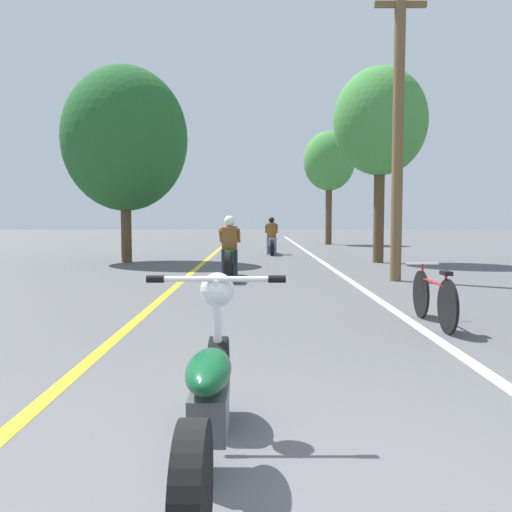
{
  "coord_description": "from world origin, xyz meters",
  "views": [
    {
      "loc": [
        -0.09,
        -2.45,
        1.39
      ],
      "look_at": [
        -0.1,
        4.36,
        0.9
      ],
      "focal_mm": 38.0,
      "sensor_mm": 36.0,
      "label": 1
    }
  ],
  "objects_px": {
    "roadside_tree_left": "(126,139)",
    "utility_pole": "(399,127)",
    "motorcycle_rider_lead": "(231,255)",
    "motorcycle_foreground": "(211,396)",
    "motorcycle_rider_far": "(273,240)",
    "bicycle_parked": "(435,298)",
    "roadside_tree_right_far": "(330,162)",
    "roadside_tree_right_near": "(381,122)"
  },
  "relations": [
    {
      "from": "motorcycle_rider_lead",
      "to": "roadside_tree_left",
      "type": "bearing_deg",
      "value": 126.8
    },
    {
      "from": "motorcycle_rider_lead",
      "to": "motorcycle_foreground",
      "type": "bearing_deg",
      "value": -87.87
    },
    {
      "from": "roadside_tree_right_far",
      "to": "roadside_tree_right_near",
      "type": "bearing_deg",
      "value": -89.71
    },
    {
      "from": "utility_pole",
      "to": "motorcycle_foreground",
      "type": "distance_m",
      "value": 9.91
    },
    {
      "from": "motorcycle_foreground",
      "to": "motorcycle_rider_lead",
      "type": "height_order",
      "value": "motorcycle_rider_lead"
    },
    {
      "from": "utility_pole",
      "to": "motorcycle_rider_lead",
      "type": "xyz_separation_m",
      "value": [
        -3.64,
        0.37,
        -2.78
      ]
    },
    {
      "from": "motorcycle_rider_far",
      "to": "motorcycle_rider_lead",
      "type": "bearing_deg",
      "value": -98.3
    },
    {
      "from": "motorcycle_foreground",
      "to": "roadside_tree_right_near",
      "type": "bearing_deg",
      "value": 73.69
    },
    {
      "from": "motorcycle_rider_lead",
      "to": "bicycle_parked",
      "type": "distance_m",
      "value": 5.99
    },
    {
      "from": "utility_pole",
      "to": "roadside_tree_right_near",
      "type": "relative_size",
      "value": 1.1
    },
    {
      "from": "motorcycle_rider_far",
      "to": "roadside_tree_right_far",
      "type": "bearing_deg",
      "value": 67.1
    },
    {
      "from": "utility_pole",
      "to": "roadside_tree_right_far",
      "type": "relative_size",
      "value": 1.13
    },
    {
      "from": "bicycle_parked",
      "to": "motorcycle_rider_lead",
      "type": "bearing_deg",
      "value": 118.71
    },
    {
      "from": "motorcycle_rider_lead",
      "to": "utility_pole",
      "type": "bearing_deg",
      "value": -5.81
    },
    {
      "from": "roadside_tree_left",
      "to": "motorcycle_rider_lead",
      "type": "relative_size",
      "value": 2.86
    },
    {
      "from": "roadside_tree_right_far",
      "to": "roadside_tree_left",
      "type": "relative_size",
      "value": 0.96
    },
    {
      "from": "motorcycle_foreground",
      "to": "roadside_tree_left",
      "type": "bearing_deg",
      "value": 105.2
    },
    {
      "from": "roadside_tree_right_far",
      "to": "bicycle_parked",
      "type": "height_order",
      "value": "roadside_tree_right_far"
    },
    {
      "from": "utility_pole",
      "to": "motorcycle_foreground",
      "type": "xyz_separation_m",
      "value": [
        -3.3,
        -8.88,
        -2.91
      ]
    },
    {
      "from": "roadside_tree_right_far",
      "to": "roadside_tree_left",
      "type": "bearing_deg",
      "value": -125.28
    },
    {
      "from": "motorcycle_foreground",
      "to": "bicycle_parked",
      "type": "distance_m",
      "value": 4.74
    },
    {
      "from": "roadside_tree_right_near",
      "to": "motorcycle_rider_far",
      "type": "distance_m",
      "value": 6.1
    },
    {
      "from": "roadside_tree_right_far",
      "to": "roadside_tree_left",
      "type": "distance_m",
      "value": 13.32
    },
    {
      "from": "motorcycle_foreground",
      "to": "bicycle_parked",
      "type": "bearing_deg",
      "value": 57.7
    },
    {
      "from": "motorcycle_rider_lead",
      "to": "bicycle_parked",
      "type": "bearing_deg",
      "value": -61.29
    },
    {
      "from": "motorcycle_rider_lead",
      "to": "roadside_tree_right_near",
      "type": "bearing_deg",
      "value": 45.44
    },
    {
      "from": "roadside_tree_left",
      "to": "motorcycle_rider_far",
      "type": "relative_size",
      "value": 3.04
    },
    {
      "from": "motorcycle_rider_far",
      "to": "bicycle_parked",
      "type": "xyz_separation_m",
      "value": [
        1.7,
        -13.31,
        -0.17
      ]
    },
    {
      "from": "roadside_tree_left",
      "to": "utility_pole",
      "type": "bearing_deg",
      "value": -34.93
    },
    {
      "from": "roadside_tree_right_near",
      "to": "roadside_tree_right_far",
      "type": "distance_m",
      "value": 11.01
    },
    {
      "from": "motorcycle_foreground",
      "to": "motorcycle_rider_far",
      "type": "bearing_deg",
      "value": 87.25
    },
    {
      "from": "roadside_tree_left",
      "to": "motorcycle_rider_far",
      "type": "height_order",
      "value": "roadside_tree_left"
    },
    {
      "from": "roadside_tree_left",
      "to": "motorcycle_foreground",
      "type": "height_order",
      "value": "roadside_tree_left"
    },
    {
      "from": "utility_pole",
      "to": "bicycle_parked",
      "type": "distance_m",
      "value": 5.76
    },
    {
      "from": "roadside_tree_left",
      "to": "motorcycle_rider_far",
      "type": "distance_m",
      "value": 6.62
    },
    {
      "from": "motorcycle_rider_far",
      "to": "bicycle_parked",
      "type": "height_order",
      "value": "motorcycle_rider_far"
    },
    {
      "from": "roadside_tree_left",
      "to": "motorcycle_rider_lead",
      "type": "height_order",
      "value": "roadside_tree_left"
    },
    {
      "from": "roadside_tree_right_far",
      "to": "motorcycle_rider_lead",
      "type": "distance_m",
      "value": 16.41
    },
    {
      "from": "roadside_tree_left",
      "to": "motorcycle_rider_lead",
      "type": "bearing_deg",
      "value": -53.2
    },
    {
      "from": "utility_pole",
      "to": "motorcycle_foreground",
      "type": "relative_size",
      "value": 3.09
    },
    {
      "from": "roadside_tree_left",
      "to": "bicycle_parked",
      "type": "relative_size",
      "value": 3.5
    },
    {
      "from": "utility_pole",
      "to": "motorcycle_rider_far",
      "type": "distance_m",
      "value": 9.22
    }
  ]
}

